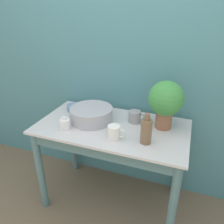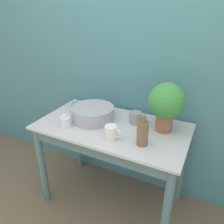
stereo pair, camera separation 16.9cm
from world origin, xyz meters
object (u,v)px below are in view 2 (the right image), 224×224
object	(u,v)px
bowl_wash_large	(93,113)
mug_grey	(136,118)
potted_plant	(166,103)
bottle_tall	(143,133)
bottle_short	(65,121)
mug_white	(111,133)
bowl_small_blue	(79,106)

from	to	relation	value
bowl_wash_large	mug_grey	bearing A→B (deg)	16.76
potted_plant	bowl_wash_large	size ratio (longest dim) A/B	1.08
bottle_tall	bottle_short	bearing A→B (deg)	-177.62
potted_plant	bottle_short	world-z (taller)	potted_plant
bowl_wash_large	mug_grey	world-z (taller)	bowl_wash_large
bottle_short	mug_white	world-z (taller)	mug_white
mug_grey	mug_white	size ratio (longest dim) A/B	1.07
potted_plant	bottle_tall	xyz separation A→B (m)	(-0.08, -0.26, -0.13)
bottle_tall	bottle_short	xyz separation A→B (m)	(-0.63, -0.03, -0.05)
bottle_tall	bottle_short	size ratio (longest dim) A/B	2.18
bottle_tall	mug_grey	size ratio (longest dim) A/B	1.64
bottle_tall	bottle_short	world-z (taller)	bottle_tall
mug_white	potted_plant	bearing A→B (deg)	43.66
potted_plant	bottle_tall	distance (m)	0.30
bowl_small_blue	potted_plant	bearing A→B (deg)	-2.80
bowl_wash_large	mug_white	world-z (taller)	bowl_wash_large
mug_white	bowl_small_blue	xyz separation A→B (m)	(-0.50, 0.33, -0.03)
bowl_wash_large	mug_white	distance (m)	0.34
mug_grey	bowl_small_blue	bearing A→B (deg)	177.30
bowl_small_blue	bowl_wash_large	bearing A→B (deg)	-29.14
mug_white	bowl_small_blue	world-z (taller)	mug_white
mug_grey	bowl_small_blue	distance (m)	0.58
bowl_small_blue	mug_grey	bearing A→B (deg)	-2.70
bottle_tall	bowl_small_blue	size ratio (longest dim) A/B	1.63
bottle_short	mug_white	bearing A→B (deg)	-0.70
mug_grey	potted_plant	bearing A→B (deg)	-3.05
bottle_short	mug_white	xyz separation A→B (m)	(0.41, -0.00, 0.01)
potted_plant	mug_white	world-z (taller)	potted_plant
bowl_small_blue	bottle_tall	bearing A→B (deg)	-22.38
potted_plant	mug_white	xyz separation A→B (m)	(-0.30, -0.29, -0.17)
potted_plant	bowl_small_blue	size ratio (longest dim) A/B	2.76
potted_plant	mug_grey	world-z (taller)	potted_plant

